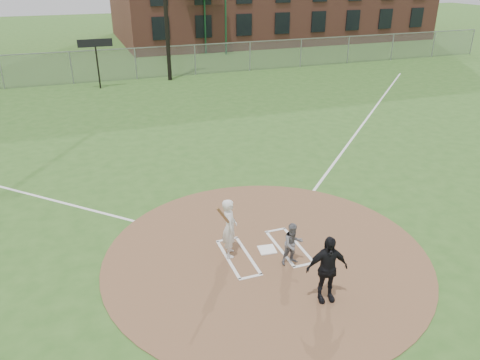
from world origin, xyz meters
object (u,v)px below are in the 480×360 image
object	(u,v)px
catcher	(293,244)
umpire	(327,269)
batter_at_plate	(229,228)
home_plate	(267,250)

from	to	relation	value
catcher	umpire	world-z (taller)	umpire
catcher	batter_at_plate	size ratio (longest dim) A/B	0.63
catcher	umpire	xyz separation A→B (m)	(0.08, -1.51, 0.25)
home_plate	umpire	distance (m)	2.44
catcher	batter_at_plate	world-z (taller)	batter_at_plate
home_plate	catcher	world-z (taller)	catcher
catcher	batter_at_plate	distance (m)	1.65
batter_at_plate	umpire	bearing A→B (deg)	-59.29
home_plate	catcher	size ratio (longest dim) A/B	0.39
umpire	batter_at_plate	distance (m)	2.81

